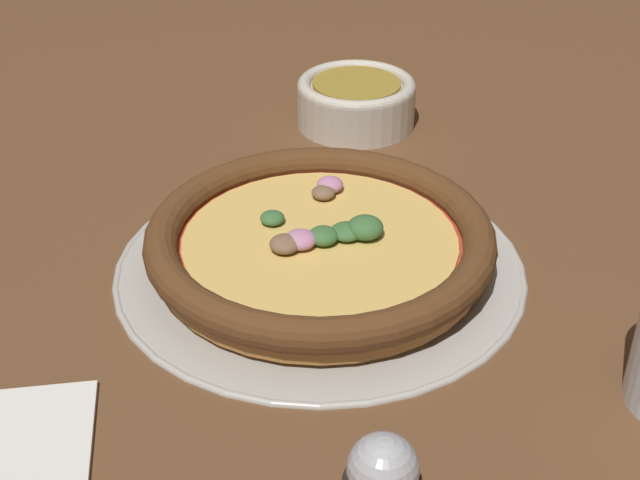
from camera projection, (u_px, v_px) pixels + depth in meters
The scene contains 4 objects.
ground_plane at pixel (320, 267), 0.68m from camera, with size 3.00×3.00×0.00m, color brown.
pizza_tray at pixel (320, 264), 0.68m from camera, with size 0.31×0.31×0.01m.
pizza at pixel (320, 241), 0.67m from camera, with size 0.26×0.26×0.04m.
bowl_near at pixel (356, 100), 0.88m from camera, with size 0.12×0.12×0.05m.
Camera 1 is at (-0.21, -0.52, 0.38)m, focal length 50.00 mm.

